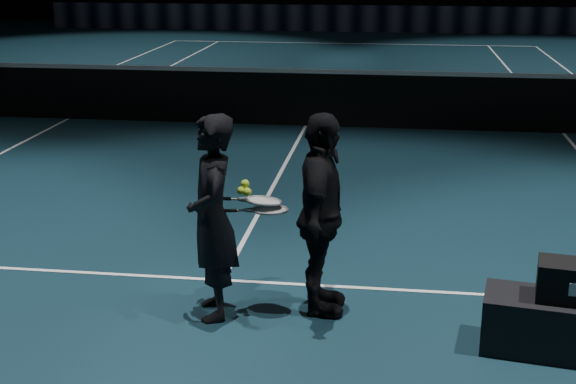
{
  "coord_description": "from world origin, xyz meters",
  "views": [
    {
      "loc": [
        1.47,
        -12.82,
        2.84
      ],
      "look_at": [
        0.67,
        -6.98,
        1.03
      ],
      "focal_mm": 50.0,
      "sensor_mm": 36.0,
      "label": 1
    }
  ],
  "objects_px": {
    "racket_lower": "(270,210)",
    "player_a": "(212,218)",
    "tennis_balls": "(245,189)",
    "racket_upper": "(263,201)",
    "player_b": "(321,215)"
  },
  "relations": [
    {
      "from": "racket_lower",
      "to": "racket_upper",
      "type": "height_order",
      "value": "racket_upper"
    },
    {
      "from": "player_a",
      "to": "tennis_balls",
      "type": "height_order",
      "value": "player_a"
    },
    {
      "from": "player_a",
      "to": "racket_lower",
      "type": "bearing_deg",
      "value": 84.23
    },
    {
      "from": "player_b",
      "to": "tennis_balls",
      "type": "bearing_deg",
      "value": 101.3
    },
    {
      "from": "player_a",
      "to": "player_b",
      "type": "relative_size",
      "value": 1.0
    },
    {
      "from": "racket_upper",
      "to": "player_a",
      "type": "bearing_deg",
      "value": -178.29
    },
    {
      "from": "racket_lower",
      "to": "tennis_balls",
      "type": "xyz_separation_m",
      "value": [
        -0.19,
        -0.04,
        0.17
      ]
    },
    {
      "from": "player_a",
      "to": "racket_upper",
      "type": "height_order",
      "value": "player_a"
    },
    {
      "from": "racket_lower",
      "to": "racket_upper",
      "type": "distance_m",
      "value": 0.09
    },
    {
      "from": "player_b",
      "to": "racket_upper",
      "type": "distance_m",
      "value": 0.47
    },
    {
      "from": "player_b",
      "to": "racket_lower",
      "type": "height_order",
      "value": "player_b"
    },
    {
      "from": "racket_lower",
      "to": "player_a",
      "type": "bearing_deg",
      "value": 180.0
    },
    {
      "from": "racket_upper",
      "to": "player_b",
      "type": "bearing_deg",
      "value": -9.08
    },
    {
      "from": "racket_upper",
      "to": "tennis_balls",
      "type": "relative_size",
      "value": 5.67
    },
    {
      "from": "racket_upper",
      "to": "tennis_balls",
      "type": "bearing_deg",
      "value": -170.43
    }
  ]
}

